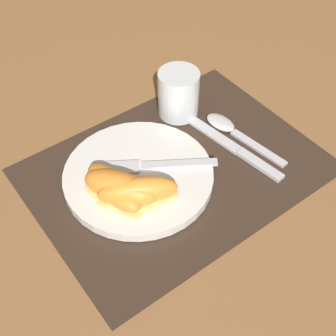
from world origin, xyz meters
TOP-DOWN VIEW (x-y plane):
  - ground_plane at (0.00, 0.00)m, footprint 3.00×3.00m
  - placemat at (0.00, 0.00)m, footprint 0.46×0.34m
  - plate at (-0.06, 0.02)m, footprint 0.24×0.24m
  - juice_glass at (0.09, 0.11)m, footprint 0.07×0.07m
  - knife at (0.11, -0.02)m, footprint 0.05×0.22m
  - spoon at (0.13, 0.01)m, footprint 0.05×0.17m
  - fork at (-0.05, 0.02)m, footprint 0.18×0.12m
  - citrus_wedge_0 at (-0.12, 0.00)m, footprint 0.06×0.12m
  - citrus_wedge_1 at (-0.11, -0.01)m, footprint 0.11×0.13m
  - citrus_wedge_2 at (-0.09, -0.03)m, footprint 0.13×0.10m

SIDE VIEW (x-z plane):
  - ground_plane at x=0.00m, z-range 0.00..0.00m
  - placemat at x=0.00m, z-range 0.00..0.00m
  - knife at x=0.11m, z-range 0.00..0.01m
  - spoon at x=0.13m, z-range 0.00..0.01m
  - plate at x=-0.06m, z-range 0.00..0.02m
  - fork at x=-0.05m, z-range 0.02..0.03m
  - citrus_wedge_0 at x=-0.12m, z-range 0.02..0.05m
  - citrus_wedge_2 at x=-0.09m, z-range 0.02..0.06m
  - citrus_wedge_1 at x=-0.11m, z-range 0.02..0.06m
  - juice_glass at x=0.09m, z-range 0.00..0.09m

